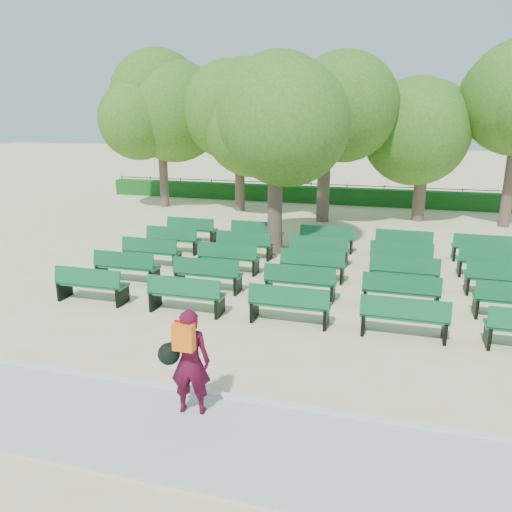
# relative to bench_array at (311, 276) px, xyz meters

# --- Properties ---
(ground) EXTENTS (120.00, 120.00, 0.00)m
(ground) POSITION_rel_bench_array_xyz_m (-1.35, -0.70, -0.10)
(ground) COLOR beige
(paving) EXTENTS (30.00, 2.20, 0.06)m
(paving) POSITION_rel_bench_array_xyz_m (-1.35, -8.10, -0.07)
(paving) COLOR #B4B5B0
(paving) RESTS_ON ground
(curb) EXTENTS (30.00, 0.12, 0.10)m
(curb) POSITION_rel_bench_array_xyz_m (-1.35, -6.95, -0.05)
(curb) COLOR silver
(curb) RESTS_ON ground
(hedge) EXTENTS (26.00, 0.70, 0.90)m
(hedge) POSITION_rel_bench_array_xyz_m (-1.35, 13.30, 0.35)
(hedge) COLOR #16561A
(hedge) RESTS_ON ground
(fence) EXTENTS (26.00, 0.10, 1.02)m
(fence) POSITION_rel_bench_array_xyz_m (-1.35, 13.70, -0.10)
(fence) COLOR black
(fence) RESTS_ON ground
(tree_line) EXTENTS (21.80, 6.80, 7.04)m
(tree_line) POSITION_rel_bench_array_xyz_m (-1.35, 9.30, -0.10)
(tree_line) COLOR #3A6D1D
(tree_line) RESTS_ON ground
(bench_array) EXTENTS (1.96, 0.74, 1.21)m
(bench_array) POSITION_rel_bench_array_xyz_m (0.00, 0.00, 0.00)
(bench_array) COLOR #0F592F
(bench_array) RESTS_ON ground
(tree_among) EXTENTS (4.55, 4.55, 6.11)m
(tree_among) POSITION_rel_bench_array_xyz_m (-1.78, 2.58, 3.94)
(tree_among) COLOR brown
(tree_among) RESTS_ON ground
(person) EXTENTS (0.88, 0.56, 1.82)m
(person) POSITION_rel_bench_array_xyz_m (-0.76, -7.54, 0.90)
(person) COLOR #490A1F
(person) RESTS_ON ground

